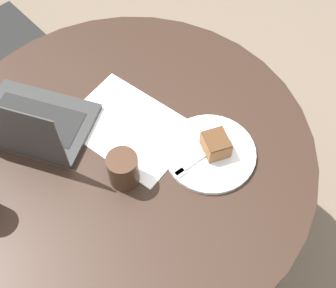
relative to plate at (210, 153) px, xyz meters
name	(u,v)px	position (x,y,z in m)	size (l,w,h in m)	color
ground_plane	(140,244)	(0.11, 0.19, -0.72)	(12.00, 12.00, 0.00)	#6B5B4C
dining_table	(130,177)	(0.11, 0.19, -0.16)	(1.02, 1.02, 0.72)	black
paper_document	(130,127)	(0.17, 0.16, 0.00)	(0.40, 0.35, 0.00)	white
plate	(210,153)	(0.00, 0.00, 0.00)	(0.24, 0.24, 0.01)	silver
cake_slice	(216,144)	(0.00, -0.01, 0.03)	(0.08, 0.07, 0.05)	brown
fork	(195,161)	(-0.01, 0.05, 0.01)	(0.05, 0.17, 0.00)	silver
coffee_glass	(123,169)	(0.04, 0.23, 0.04)	(0.08, 0.08, 0.10)	#3D2619
laptop	(29,124)	(0.28, 0.40, 0.04)	(0.37, 0.37, 0.23)	#2D2D2D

